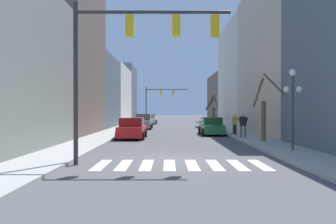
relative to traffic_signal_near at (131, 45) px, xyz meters
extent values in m
plane|color=#4C4C4F|center=(1.92, 1.27, -4.76)|extent=(240.00, 240.00, 0.00)
cube|color=#9E9E99|center=(-3.74, 1.27, -4.68)|extent=(2.51, 90.00, 0.15)
cube|color=#9E9E99|center=(7.58, 1.27, -4.68)|extent=(2.51, 90.00, 0.15)
cube|color=#66564C|center=(-8.00, 15.54, 2.00)|extent=(6.00, 10.29, 13.51)
cube|color=#515B66|center=(-8.00, 26.07, -0.52)|extent=(6.00, 10.76, 8.48)
cube|color=beige|center=(-8.00, 37.94, -0.35)|extent=(6.00, 12.98, 8.81)
cube|color=#515B66|center=(-8.00, 49.73, 0.48)|extent=(6.00, 10.61, 10.47)
cube|color=#BCB299|center=(11.84, 15.34, 1.85)|extent=(6.00, 13.55, 13.22)
cube|color=beige|center=(11.84, 28.88, 1.72)|extent=(6.00, 13.53, 12.95)
cube|color=#66564C|center=(11.84, 42.34, -0.73)|extent=(6.00, 13.38, 8.06)
cube|color=white|center=(-1.23, 0.02, -4.75)|extent=(0.45, 2.60, 0.01)
cube|color=white|center=(-0.33, 0.02, -4.75)|extent=(0.45, 2.60, 0.01)
cube|color=white|center=(0.57, 0.02, -4.75)|extent=(0.45, 2.60, 0.01)
cube|color=white|center=(1.47, 0.02, -4.75)|extent=(0.45, 2.60, 0.01)
cube|color=white|center=(2.37, 0.02, -4.75)|extent=(0.45, 2.60, 0.01)
cube|color=white|center=(3.27, 0.02, -4.75)|extent=(0.45, 2.60, 0.01)
cube|color=white|center=(4.17, 0.02, -4.75)|extent=(0.45, 2.60, 0.01)
cube|color=white|center=(5.07, 0.02, -4.75)|extent=(0.45, 2.60, 0.01)
cylinder|color=#2D2D2D|center=(-2.24, 0.00, -1.53)|extent=(0.18, 0.18, 6.44)
cylinder|color=#2D2D2D|center=(0.82, 0.00, 1.29)|extent=(6.11, 0.14, 0.14)
cube|color=yellow|center=(-0.10, 0.00, 0.74)|extent=(0.32, 0.28, 0.84)
cube|color=yellow|center=(1.74, 0.00, 0.74)|extent=(0.32, 0.28, 0.84)
cube|color=yellow|center=(3.26, 0.00, 0.74)|extent=(0.32, 0.28, 0.84)
cylinder|color=#2D2D2D|center=(-2.24, 41.53, -1.78)|extent=(0.18, 0.18, 5.96)
cylinder|color=#2D2D2D|center=(1.25, 41.53, 0.81)|extent=(6.97, 0.14, 0.14)
cube|color=yellow|center=(0.20, 41.53, 0.26)|extent=(0.32, 0.28, 0.84)
cube|color=yellow|center=(2.29, 41.53, 0.26)|extent=(0.32, 0.28, 0.84)
cylinder|color=#1E4C2D|center=(7.72, 3.61, -2.73)|extent=(0.12, 0.12, 3.74)
sphere|color=white|center=(7.72, 3.61, -0.68)|extent=(0.36, 0.36, 0.36)
sphere|color=white|center=(7.40, 3.61, -1.54)|extent=(0.31, 0.31, 0.31)
sphere|color=white|center=(8.04, 3.61, -1.54)|extent=(0.31, 0.31, 0.31)
cube|color=#236B38|center=(5.21, 15.70, -4.20)|extent=(1.73, 4.69, 0.75)
cube|color=#133A1E|center=(5.21, 15.70, -3.52)|extent=(1.59, 2.44, 0.61)
cylinder|color=black|center=(4.33, 17.15, -4.44)|extent=(0.22, 0.64, 0.64)
cylinder|color=black|center=(6.09, 17.15, -4.44)|extent=(0.22, 0.64, 0.64)
cylinder|color=black|center=(4.33, 14.25, -4.44)|extent=(0.22, 0.64, 0.64)
cylinder|color=black|center=(6.09, 14.25, -4.44)|extent=(0.22, 0.64, 0.64)
cube|color=gray|center=(-1.37, 24.29, -4.15)|extent=(1.73, 4.40, 0.86)
cube|color=#464648|center=(-1.37, 24.29, -3.37)|extent=(1.59, 2.29, 0.70)
cylinder|color=black|center=(-2.26, 25.65, -4.44)|extent=(0.22, 0.64, 0.64)
cylinder|color=black|center=(-0.49, 25.65, -4.44)|extent=(0.22, 0.64, 0.64)
cylinder|color=black|center=(-2.26, 22.92, -4.44)|extent=(0.22, 0.64, 0.64)
cylinder|color=black|center=(-0.49, 22.92, -4.44)|extent=(0.22, 0.64, 0.64)
cube|color=red|center=(-1.33, 11.88, -4.19)|extent=(1.83, 4.31, 0.77)
cube|color=maroon|center=(-1.33, 11.88, -3.49)|extent=(1.68, 2.24, 0.63)
cylinder|color=black|center=(-2.26, 13.21, -4.44)|extent=(0.22, 0.64, 0.64)
cylinder|color=black|center=(-0.39, 13.21, -4.44)|extent=(0.22, 0.64, 0.64)
cylinder|color=black|center=(-2.26, 10.55, -4.44)|extent=(0.22, 0.64, 0.64)
cylinder|color=black|center=(-0.39, 10.55, -4.44)|extent=(0.22, 0.64, 0.64)
cube|color=silver|center=(-1.35, 37.25, -4.19)|extent=(1.78, 4.19, 0.79)
cube|color=slate|center=(-1.35, 37.25, -3.47)|extent=(1.64, 2.18, 0.65)
cylinder|color=black|center=(-2.26, 38.54, -4.44)|extent=(0.22, 0.64, 0.64)
cylinder|color=black|center=(-0.44, 38.54, -4.44)|extent=(0.22, 0.64, 0.64)
cylinder|color=black|center=(-2.26, 35.95, -4.44)|extent=(0.22, 0.64, 0.64)
cylinder|color=black|center=(-0.44, 35.95, -4.44)|extent=(0.22, 0.64, 0.64)
cylinder|color=black|center=(7.01, 14.01, -4.20)|extent=(0.12, 0.12, 0.82)
cylinder|color=black|center=(6.90, 13.73, -4.20)|extent=(0.12, 0.12, 0.82)
cube|color=gold|center=(6.95, 13.87, -3.47)|extent=(0.35, 0.45, 0.64)
sphere|color=tan|center=(6.95, 13.87, -3.00)|extent=(0.23, 0.23, 0.23)
cylinder|color=gold|center=(7.04, 14.08, -3.51)|extent=(0.19, 0.29, 0.62)
cylinder|color=gold|center=(6.87, 13.66, -3.51)|extent=(0.19, 0.29, 0.62)
cylinder|color=#4C4C51|center=(6.75, 10.97, -4.18)|extent=(0.13, 0.13, 0.86)
cylinder|color=#4C4C51|center=(7.06, 11.01, -4.18)|extent=(0.13, 0.13, 0.86)
cube|color=black|center=(6.91, 10.99, -3.41)|extent=(0.45, 0.30, 0.68)
sphere|color=tan|center=(6.91, 10.99, -2.91)|extent=(0.24, 0.24, 0.24)
cylinder|color=black|center=(6.67, 10.95, -3.45)|extent=(0.31, 0.14, 0.66)
cylinder|color=black|center=(7.15, 11.03, -3.45)|extent=(0.31, 0.14, 0.66)
cylinder|color=black|center=(7.18, 15.21, -4.20)|extent=(0.12, 0.12, 0.81)
cylinder|color=black|center=(7.02, 14.97, -4.20)|extent=(0.12, 0.12, 0.81)
cube|color=gold|center=(7.10, 15.09, -3.47)|extent=(0.41, 0.45, 0.64)
sphere|color=beige|center=(7.10, 15.09, -3.01)|extent=(0.23, 0.23, 0.23)
cylinder|color=gold|center=(7.23, 15.28, -3.52)|extent=(0.23, 0.28, 0.62)
cylinder|color=gold|center=(6.97, 14.90, -3.52)|extent=(0.23, 0.28, 0.62)
cylinder|color=brown|center=(7.67, 8.52, -3.31)|extent=(0.30, 0.30, 2.59)
cylinder|color=brown|center=(7.40, 8.71, -1.41)|extent=(0.67, 0.52, 1.90)
cylinder|color=brown|center=(7.18, 7.93, -1.43)|extent=(1.04, 1.34, 1.96)
cylinder|color=brown|center=(8.57, 8.14, -1.25)|extent=(1.86, 0.95, 2.18)
cylinder|color=brown|center=(7.22, 28.52, -3.46)|extent=(0.28, 0.28, 2.29)
cylinder|color=brown|center=(6.61, 27.92, -1.68)|extent=(1.25, 1.38, 1.94)
cylinder|color=brown|center=(6.80, 28.65, -1.88)|extent=(0.95, 0.42, 1.41)
cylinder|color=brown|center=(7.36, 27.77, -1.54)|extent=(0.38, 1.60, 1.77)
cylinder|color=brown|center=(6.78, 28.71, -1.72)|extent=(0.97, 0.53, 1.44)
cylinder|color=brown|center=(6.81, 28.82, -1.50)|extent=(0.90, 0.73, 1.72)
camera|label=1|loc=(1.41, -12.92, -2.57)|focal=35.00mm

